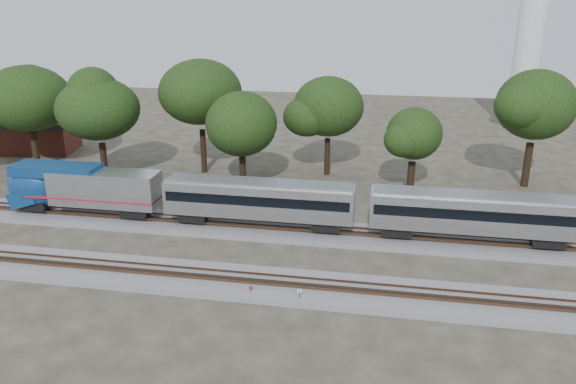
# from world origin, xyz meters

# --- Properties ---
(ground) EXTENTS (160.00, 160.00, 0.00)m
(ground) POSITION_xyz_m (0.00, 0.00, 0.00)
(ground) COLOR #383328
(ground) RESTS_ON ground
(track_far) EXTENTS (160.00, 5.00, 0.73)m
(track_far) POSITION_xyz_m (0.00, 6.00, 0.21)
(track_far) COLOR slate
(track_far) RESTS_ON ground
(track_near) EXTENTS (160.00, 5.00, 0.73)m
(track_near) POSITION_xyz_m (0.00, -4.00, 0.21)
(track_near) COLOR slate
(track_near) RESTS_ON ground
(switch_stand_red) EXTENTS (0.27, 0.10, 0.86)m
(switch_stand_red) POSITION_xyz_m (4.03, -5.55, 0.55)
(switch_stand_red) COLOR #512D19
(switch_stand_red) RESTS_ON ground
(switch_stand_white) EXTENTS (0.35, 0.08, 1.12)m
(switch_stand_white) POSITION_xyz_m (7.56, -5.79, 0.71)
(switch_stand_white) COLOR #512D19
(switch_stand_white) RESTS_ON ground
(switch_lever) EXTENTS (0.52, 0.34, 0.30)m
(switch_lever) POSITION_xyz_m (8.02, -5.79, 0.15)
(switch_lever) COLOR #512D19
(switch_lever) RESTS_ON ground
(brick_building) EXTENTS (10.01, 7.86, 4.33)m
(brick_building) POSITION_xyz_m (-33.23, 27.13, 2.18)
(brick_building) COLOR brown
(brick_building) RESTS_ON ground
(tree_1) EXTENTS (8.85, 8.85, 12.48)m
(tree_1) POSITION_xyz_m (-28.77, 19.33, 8.69)
(tree_1) COLOR black
(tree_1) RESTS_ON ground
(tree_2) EXTENTS (8.53, 8.53, 12.02)m
(tree_2) POSITION_xyz_m (-18.39, 16.51, 8.37)
(tree_2) COLOR black
(tree_2) RESTS_ON ground
(tree_3) EXTENTS (9.79, 9.79, 13.80)m
(tree_3) POSITION_xyz_m (-8.52, 22.11, 9.62)
(tree_3) COLOR black
(tree_3) RESTS_ON ground
(tree_4) EXTENTS (7.60, 7.60, 10.71)m
(tree_4) POSITION_xyz_m (-2.15, 16.13, 7.45)
(tree_4) COLOR black
(tree_4) RESTS_ON ground
(tree_5) EXTENTS (8.26, 8.26, 11.64)m
(tree_5) POSITION_xyz_m (6.12, 23.70, 8.11)
(tree_5) COLOR black
(tree_5) RESTS_ON ground
(tree_6) EXTENTS (6.82, 6.82, 9.61)m
(tree_6) POSITION_xyz_m (15.65, 18.19, 6.68)
(tree_6) COLOR black
(tree_6) RESTS_ON ground
(tree_7) EXTENTS (9.30, 9.30, 13.11)m
(tree_7) POSITION_xyz_m (28.32, 23.39, 9.14)
(tree_7) COLOR black
(tree_7) RESTS_ON ground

